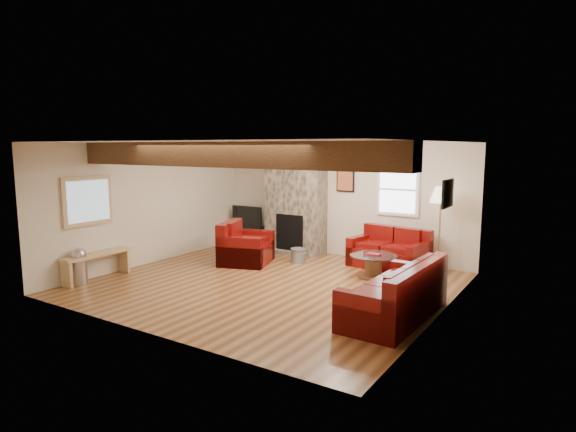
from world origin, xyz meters
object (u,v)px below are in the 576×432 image
object	(u,v)px
sofa_three	(395,290)
loveseat	(389,248)
armchair_red	(246,243)
tv_cabinet	(249,235)
coffee_table	(373,266)
television	(249,216)
floor_lamp	(441,200)

from	to	relation	value
sofa_three	loveseat	xyz separation A→B (m)	(-1.11, 2.66, -0.00)
armchair_red	tv_cabinet	distance (m)	1.88
loveseat	tv_cabinet	distance (m)	3.75
sofa_three	coffee_table	distance (m)	2.12
loveseat	television	world-z (taller)	television
armchair_red	floor_lamp	distance (m)	3.99
loveseat	floor_lamp	bearing A→B (deg)	18.77
tv_cabinet	floor_lamp	xyz separation A→B (m)	(4.69, -0.13, 1.19)
coffee_table	television	distance (m)	3.97
armchair_red	coffee_table	distance (m)	2.72
loveseat	coffee_table	size ratio (longest dim) A/B	1.70
armchair_red	coffee_table	xyz separation A→B (m)	(2.69, 0.38, -0.22)
armchair_red	tv_cabinet	bearing A→B (deg)	16.47
coffee_table	tv_cabinet	distance (m)	3.94
armchair_red	sofa_three	bearing A→B (deg)	-129.64
sofa_three	floor_lamp	world-z (taller)	floor_lamp
loveseat	floor_lamp	xyz separation A→B (m)	(0.95, 0.17, 1.03)
sofa_three	coffee_table	world-z (taller)	sofa_three
sofa_three	coffee_table	xyz separation A→B (m)	(-1.08, 1.81, -0.19)
loveseat	coffee_table	world-z (taller)	loveseat
loveseat	coffee_table	distance (m)	0.87
coffee_table	tv_cabinet	xyz separation A→B (m)	(-3.77, 1.15, 0.02)
armchair_red	television	xyz separation A→B (m)	(-1.08, 1.53, 0.30)
armchair_red	floor_lamp	size ratio (longest dim) A/B	0.64
floor_lamp	television	bearing A→B (deg)	178.38
sofa_three	television	bearing A→B (deg)	-119.35
loveseat	television	distance (m)	3.77
coffee_table	television	world-z (taller)	television
sofa_three	coffee_table	bearing A→B (deg)	-147.18
sofa_three	loveseat	bearing A→B (deg)	-155.32
television	loveseat	bearing A→B (deg)	-4.59
sofa_three	television	size ratio (longest dim) A/B	2.40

